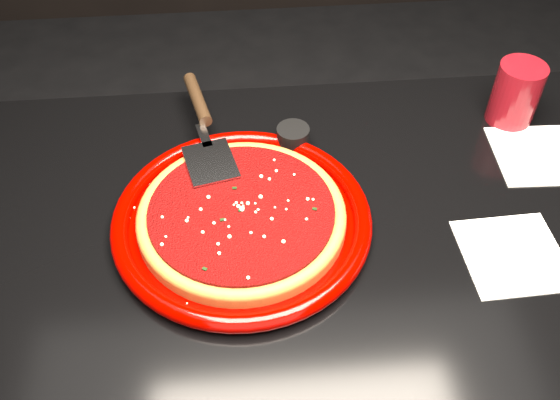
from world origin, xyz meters
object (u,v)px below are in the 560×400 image
object	(u,v)px
table	(327,372)
ramekin	(293,139)
cup	(516,94)
plate	(242,220)
pizza_server	(204,126)

from	to	relation	value
table	ramekin	distance (m)	0.46
table	ramekin	xyz separation A→B (m)	(-0.05, 0.22, 0.40)
ramekin	cup	bearing A→B (deg)	6.30
table	plate	bearing A→B (deg)	158.54
table	cup	bearing A→B (deg)	38.07
plate	cup	distance (m)	0.53
table	ramekin	bearing A→B (deg)	102.31
table	plate	distance (m)	0.42
pizza_server	ramekin	size ratio (longest dim) A/B	5.74
table	pizza_server	distance (m)	0.52
table	plate	xyz separation A→B (m)	(-0.14, 0.06, 0.39)
cup	ramekin	bearing A→B (deg)	-173.70
pizza_server	cup	bearing A→B (deg)	-9.77
plate	ramekin	distance (m)	0.19
table	cup	xyz separation A→B (m)	(0.34, 0.27, 0.43)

